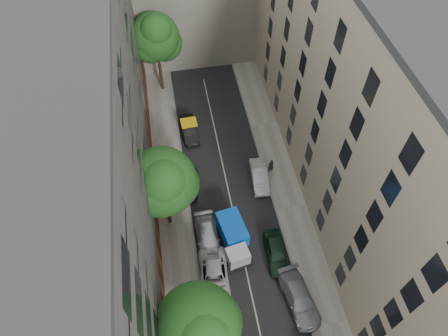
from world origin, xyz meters
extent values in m
plane|color=#4C4C49|center=(0.00, 0.00, 0.00)|extent=(120.00, 120.00, 0.00)
cube|color=black|center=(0.00, 0.00, 0.01)|extent=(8.00, 44.00, 0.02)
cube|color=gray|center=(-5.50, 0.00, 0.07)|extent=(3.00, 44.00, 0.15)
cube|color=gray|center=(5.50, 0.00, 0.07)|extent=(3.00, 44.00, 0.15)
cube|color=#464441|center=(-11.00, 0.00, 10.00)|extent=(8.00, 44.00, 20.00)
cube|color=tan|center=(11.00, 0.00, 10.00)|extent=(8.00, 44.00, 20.00)
cube|color=black|center=(-0.60, -2.90, 0.50)|extent=(2.76, 5.15, 0.27)
cube|color=#ACAFB1|center=(-0.60, -4.62, 1.31)|extent=(2.04, 1.75, 1.54)
cube|color=blue|center=(-0.60, -2.09, 1.45)|extent=(2.55, 3.57, 1.63)
cylinder|color=black|center=(-1.46, -4.62, 0.38)|extent=(0.25, 0.76, 0.76)
cylinder|color=black|center=(0.26, -4.62, 0.38)|extent=(0.25, 0.76, 0.76)
cylinder|color=black|center=(-1.46, -1.45, 0.38)|extent=(0.25, 0.76, 0.76)
cylinder|color=black|center=(0.26, -1.45, 0.38)|extent=(0.25, 0.76, 0.76)
imported|color=silver|center=(-2.80, -5.80, 0.73)|extent=(2.81, 5.41, 1.45)
imported|color=#B8B7BC|center=(-2.80, -2.20, 0.71)|extent=(2.08, 4.93, 1.42)
imported|color=black|center=(-3.60, 3.85, 0.63)|extent=(2.11, 3.93, 1.27)
imported|color=black|center=(-2.80, 11.00, 0.72)|extent=(1.76, 4.42, 1.43)
imported|color=slate|center=(3.60, -8.80, 0.75)|extent=(2.80, 5.41, 1.50)
imported|color=black|center=(2.80, -4.60, 0.74)|extent=(1.99, 4.44, 1.48)
imported|color=silver|center=(3.23, 3.60, 0.70)|extent=(1.78, 4.37, 1.41)
cylinder|color=#382619|center=(-4.62, -11.00, 3.96)|extent=(0.24, 0.24, 2.00)
sphere|color=#1D4C19|center=(-4.62, -11.00, 5.92)|extent=(5.70, 5.70, 5.70)
sphere|color=#1D4C19|center=(-3.72, -10.60, 4.96)|extent=(4.28, 4.28, 4.28)
sphere|color=#1D4C19|center=(-4.42, -11.80, 6.96)|extent=(3.71, 3.71, 3.71)
cylinder|color=#382619|center=(-5.96, 0.38, 1.69)|extent=(0.36, 0.36, 3.07)
cylinder|color=#382619|center=(-5.96, 0.38, 4.32)|extent=(0.24, 0.24, 2.19)
sphere|color=#1D4C19|center=(-5.96, 0.38, 6.47)|extent=(5.80, 5.80, 5.80)
sphere|color=#1D4C19|center=(-5.06, 0.78, 5.41)|extent=(4.35, 4.35, 4.35)
sphere|color=#1D4C19|center=(-6.66, -0.12, 5.85)|extent=(4.06, 4.06, 4.06)
sphere|color=#1D4C19|center=(-5.76, -0.42, 7.61)|extent=(3.77, 3.77, 3.77)
cylinder|color=#382619|center=(-5.07, 18.90, 1.87)|extent=(0.36, 0.36, 3.45)
cylinder|color=#382619|center=(-5.07, 18.90, 4.83)|extent=(0.24, 0.24, 2.46)
sphere|color=#1D4C19|center=(-5.07, 18.90, 7.24)|extent=(5.21, 5.21, 5.21)
sphere|color=#1D4C19|center=(-4.17, 19.30, 6.06)|extent=(3.91, 3.91, 3.91)
sphere|color=#1D4C19|center=(-5.77, 18.40, 6.55)|extent=(3.65, 3.65, 3.65)
sphere|color=#1D4C19|center=(-4.87, 18.10, 8.52)|extent=(3.39, 3.39, 3.39)
cylinder|color=#1A5D34|center=(-4.25, -8.79, 3.47)|extent=(0.14, 0.14, 6.64)
sphere|color=silver|center=(-4.25, -8.79, 6.90)|extent=(0.36, 0.36, 0.36)
imported|color=black|center=(4.59, 4.49, 1.02)|extent=(0.70, 0.54, 1.73)
camera|label=1|loc=(-4.27, -18.70, 32.41)|focal=32.00mm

